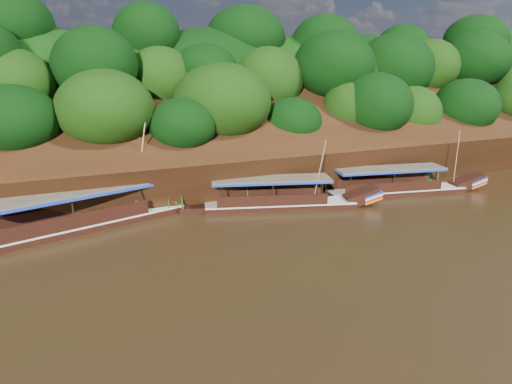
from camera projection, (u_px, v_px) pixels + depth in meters
ground at (301, 245)px, 30.56m from camera, size 160.00×160.00×0.00m
riverbank at (191, 152)px, 50.06m from camera, size 120.00×30.06×19.40m
boat_0 at (404, 187)px, 42.00m from camera, size 14.08×4.57×5.76m
boat_1 at (289, 201)px, 38.04m from camera, size 13.52×5.76×5.76m
boat_2 at (94, 218)px, 33.77m from camera, size 17.10×7.02×7.19m
reeds at (207, 197)px, 37.57m from camera, size 47.44×1.99×2.28m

